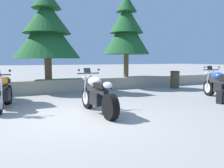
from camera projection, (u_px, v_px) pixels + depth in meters
ground_plane at (76, 118)px, 5.37m from camera, size 120.00×120.00×0.00m
stone_wall at (44, 86)px, 9.65m from camera, size 36.00×0.80×0.55m
motorcycle_orange_near_left at (3, 92)px, 6.34m from camera, size 0.70×2.06×1.18m
motorcycle_white_centre at (97, 95)px, 5.85m from camera, size 0.67×2.06×1.18m
motorcycle_blue_far_right at (220, 85)px, 8.09m from camera, size 0.92×2.01×1.18m
rider_backpack at (221, 96)px, 7.18m from camera, size 0.33×0.31×0.47m
pine_tree_mid_left at (47, 29)px, 9.73m from camera, size 2.89×2.89×3.95m
pine_tree_mid_right at (126, 29)px, 11.08m from camera, size 2.33×2.33×4.07m
trash_bin at (175, 80)px, 11.15m from camera, size 0.46×0.46×0.86m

